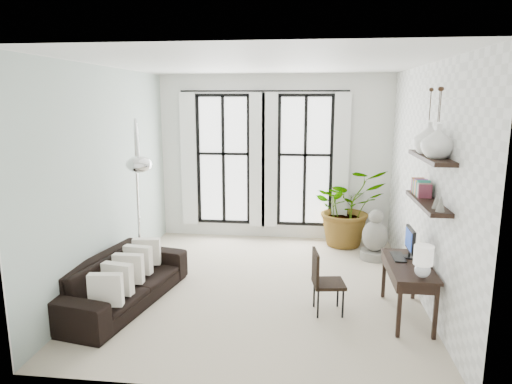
% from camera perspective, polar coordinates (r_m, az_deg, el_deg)
% --- Properties ---
extents(floor, '(5.00, 5.00, 0.00)m').
position_cam_1_polar(floor, '(6.93, 0.56, -11.67)').
color(floor, '#BEAF97').
rests_on(floor, ground).
extents(ceiling, '(5.00, 5.00, 0.00)m').
position_cam_1_polar(ceiling, '(6.38, 0.62, 15.76)').
color(ceiling, white).
rests_on(ceiling, wall_back).
extents(wall_left, '(0.00, 5.00, 5.00)m').
position_cam_1_polar(wall_left, '(7.06, -17.89, 1.77)').
color(wall_left, '#A7BBB0').
rests_on(wall_left, floor).
extents(wall_right, '(0.00, 5.00, 5.00)m').
position_cam_1_polar(wall_right, '(6.62, 20.34, 0.99)').
color(wall_right, white).
rests_on(wall_right, floor).
extents(wall_back, '(4.50, 0.00, 4.50)m').
position_cam_1_polar(wall_back, '(8.93, 2.29, 4.27)').
color(wall_back, white).
rests_on(wall_back, floor).
extents(windows, '(3.26, 0.13, 2.65)m').
position_cam_1_polar(windows, '(8.88, 0.96, 3.97)').
color(windows, white).
rests_on(windows, wall_back).
extents(wall_shelves, '(0.25, 1.30, 0.60)m').
position_cam_1_polar(wall_shelves, '(5.89, 20.68, 0.98)').
color(wall_shelves, black).
rests_on(wall_shelves, wall_right).
extents(sofa, '(1.27, 2.35, 0.65)m').
position_cam_1_polar(sofa, '(6.53, -16.39, -10.56)').
color(sofa, black).
rests_on(sofa, floor).
extents(throw_pillows, '(0.40, 1.52, 0.40)m').
position_cam_1_polar(throw_pillows, '(6.43, -15.65, -9.19)').
color(throw_pillows, silver).
rests_on(throw_pillows, sofa).
extents(plant, '(1.65, 1.54, 1.49)m').
position_cam_1_polar(plant, '(8.74, 11.31, -1.81)').
color(plant, '#2D7228').
rests_on(plant, floor).
extents(desk, '(0.51, 1.20, 1.10)m').
position_cam_1_polar(desk, '(6.03, 18.68, -8.98)').
color(desk, black).
rests_on(desk, floor).
extents(desk_chair, '(0.45, 0.45, 0.84)m').
position_cam_1_polar(desk_chair, '(6.02, 8.36, -10.56)').
color(desk_chair, black).
rests_on(desk_chair, floor).
extents(arc_lamp, '(0.75, 1.25, 2.47)m').
position_cam_1_polar(arc_lamp, '(6.54, -14.66, 3.81)').
color(arc_lamp, silver).
rests_on(arc_lamp, floor).
extents(buddha, '(0.49, 0.49, 0.88)m').
position_cam_1_polar(buddha, '(8.18, 14.63, -5.62)').
color(buddha, gray).
rests_on(buddha, floor).
extents(vase_a, '(0.37, 0.37, 0.38)m').
position_cam_1_polar(vase_a, '(5.54, 21.79, 5.91)').
color(vase_a, white).
rests_on(vase_a, shelf_upper).
extents(vase_b, '(0.37, 0.37, 0.38)m').
position_cam_1_polar(vase_b, '(5.93, 20.80, 6.30)').
color(vase_b, white).
rests_on(vase_b, shelf_upper).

